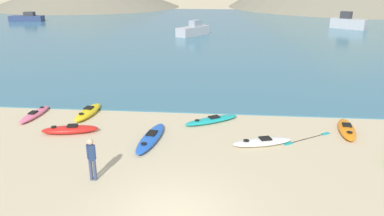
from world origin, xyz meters
TOP-DOWN VIEW (x-y plane):
  - ground_plane at (0.00, 0.00)m, footprint 400.00×400.00m
  - bay_water at (0.00, 44.25)m, footprint 160.00×70.00m
  - kayak_on_sand_0 at (7.32, 7.33)m, footprint 1.12×2.83m
  - kayak_on_sand_1 at (-1.80, 5.49)m, footprint 1.12×3.56m
  - kayak_on_sand_2 at (0.84, 8.03)m, footprint 2.90×2.15m
  - kayak_on_sand_3 at (-5.79, 6.00)m, footprint 2.72×1.30m
  - kayak_on_sand_4 at (3.18, 5.54)m, footprint 2.83×1.56m
  - kayak_on_sand_5 at (-8.56, 8.00)m, footprint 0.75×2.76m
  - kayak_on_sand_6 at (-5.81, 8.46)m, footprint 0.97×2.84m
  - person_near_foreground at (-3.20, 1.88)m, footprint 0.33×0.29m
  - moored_boat_1 at (18.62, 46.25)m, footprint 4.79×4.10m
  - moored_boat_2 at (-31.92, 51.32)m, footprint 5.53×2.51m
  - moored_boat_4 at (-2.79, 37.83)m, footprint 4.03×4.97m
  - loose_paddle at (5.31, 6.37)m, footprint 2.41×1.70m

SIDE VIEW (x-z plane):
  - ground_plane at x=0.00m, z-range 0.00..0.00m
  - loose_paddle at x=5.31m, z-range 0.00..0.03m
  - bay_water at x=0.00m, z-range 0.00..0.06m
  - kayak_on_sand_2 at x=0.84m, z-range -0.02..0.27m
  - kayak_on_sand_5 at x=-8.56m, z-range -0.02..0.28m
  - kayak_on_sand_4 at x=3.18m, z-range -0.02..0.29m
  - kayak_on_sand_1 at x=-1.80m, z-range -0.02..0.31m
  - kayak_on_sand_0 at x=7.32m, z-range -0.02..0.34m
  - kayak_on_sand_3 at x=-5.79m, z-range -0.02..0.39m
  - kayak_on_sand_6 at x=-5.81m, z-range -0.02..0.39m
  - moored_boat_2 at x=-31.92m, z-range -0.17..1.35m
  - moored_boat_4 at x=-2.79m, z-range -0.22..1.62m
  - moored_boat_1 at x=18.62m, z-range -0.30..2.08m
  - person_near_foreground at x=-3.20m, z-range 0.12..1.76m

